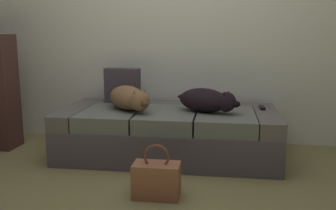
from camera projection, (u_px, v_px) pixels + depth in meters
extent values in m
plane|color=olive|center=(148.00, 203.00, 2.51)|extent=(10.00, 10.00, 0.00)
cube|color=silver|center=(177.00, 4.00, 3.78)|extent=(6.40, 0.10, 2.80)
cube|color=#504A50|center=(169.00, 140.00, 3.46)|extent=(1.93, 0.93, 0.30)
cube|color=#605B59|center=(78.00, 114.00, 3.54)|extent=(0.20, 0.93, 0.13)
cube|color=#605B59|center=(267.00, 120.00, 3.29)|extent=(0.20, 0.93, 0.13)
cube|color=#605B59|center=(174.00, 109.00, 3.77)|extent=(1.53, 0.20, 0.13)
cube|color=slate|center=(111.00, 117.00, 3.39)|extent=(0.49, 0.71, 0.13)
cube|color=slate|center=(167.00, 119.00, 3.32)|extent=(0.49, 0.71, 0.13)
cube|color=slate|center=(226.00, 121.00, 3.25)|extent=(0.49, 0.71, 0.13)
ellipsoid|color=brown|center=(128.00, 98.00, 3.38)|extent=(0.51, 0.53, 0.21)
sphere|color=brown|center=(140.00, 101.00, 3.20)|extent=(0.18, 0.18, 0.18)
ellipsoid|color=#503926|center=(144.00, 103.00, 3.14)|extent=(0.12, 0.12, 0.06)
cone|color=#503926|center=(144.00, 93.00, 3.21)|extent=(0.04, 0.04, 0.05)
cone|color=#503926|center=(134.00, 94.00, 3.16)|extent=(0.04, 0.04, 0.05)
ellipsoid|color=brown|center=(122.00, 93.00, 3.58)|extent=(0.19, 0.09, 0.05)
ellipsoid|color=black|center=(203.00, 100.00, 3.29)|extent=(0.52, 0.42, 0.21)
sphere|color=black|center=(226.00, 102.00, 3.17)|extent=(0.17, 0.17, 0.17)
ellipsoid|color=black|center=(235.00, 104.00, 3.13)|extent=(0.12, 0.10, 0.06)
cone|color=black|center=(229.00, 94.00, 3.20)|extent=(0.04, 0.04, 0.05)
cone|color=black|center=(224.00, 95.00, 3.12)|extent=(0.04, 0.04, 0.05)
ellipsoid|color=black|center=(186.00, 96.00, 3.44)|extent=(0.17, 0.14, 0.05)
cube|color=black|center=(262.00, 108.00, 3.43)|extent=(0.05, 0.15, 0.02)
cube|color=#433C47|center=(122.00, 86.00, 3.70)|extent=(0.35, 0.17, 0.34)
cube|color=#95593D|center=(157.00, 180.00, 2.59)|extent=(0.32, 0.18, 0.24)
torus|color=brown|center=(156.00, 157.00, 2.55)|extent=(0.18, 0.02, 0.18)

